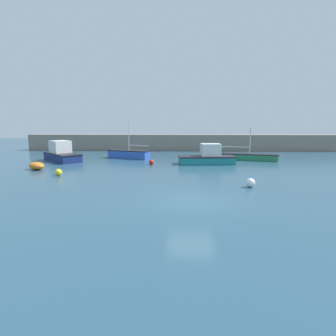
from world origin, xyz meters
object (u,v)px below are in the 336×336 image
(sailboat_twin_hulled, at_px, (129,154))
(mooring_buoy_red, at_px, (151,162))
(sailboat_short_mast, at_px, (249,157))
(mooring_buoy_white, at_px, (250,183))
(motorboat_with_cabin, at_px, (207,157))
(motorboat_grey_hull, at_px, (62,154))
(mooring_buoy_yellow, at_px, (59,172))
(fishing_dinghy_green, at_px, (36,166))

(sailboat_twin_hulled, height_order, mooring_buoy_red, sailboat_twin_hulled)
(sailboat_short_mast, bearing_deg, mooring_buoy_white, -89.91)
(sailboat_twin_hulled, relative_size, mooring_buoy_white, 8.79)
(motorboat_with_cabin, relative_size, mooring_buoy_red, 11.61)
(motorboat_grey_hull, bearing_deg, mooring_buoy_yellow, -24.35)
(motorboat_with_cabin, xyz_separation_m, fishing_dinghy_green, (-15.79, -3.90, -0.37))
(sailboat_twin_hulled, height_order, mooring_buoy_white, sailboat_twin_hulled)
(sailboat_short_mast, distance_m, motorboat_grey_hull, 21.03)
(mooring_buoy_red, bearing_deg, fishing_dinghy_green, -162.16)
(sailboat_short_mast, xyz_separation_m, sailboat_twin_hulled, (-13.89, 1.07, 0.12))
(sailboat_short_mast, height_order, mooring_buoy_white, sailboat_short_mast)
(sailboat_short_mast, height_order, mooring_buoy_yellow, sailboat_short_mast)
(sailboat_twin_hulled, bearing_deg, motorboat_grey_hull, 37.62)
(mooring_buoy_yellow, bearing_deg, motorboat_with_cabin, 27.93)
(sailboat_twin_hulled, distance_m, motorboat_grey_hull, 7.49)
(mooring_buoy_yellow, height_order, mooring_buoy_red, mooring_buoy_yellow)
(mooring_buoy_red, bearing_deg, mooring_buoy_yellow, -138.71)
(sailboat_twin_hulled, distance_m, mooring_buoy_white, 17.53)
(mooring_buoy_red, bearing_deg, motorboat_grey_hull, 166.98)
(sailboat_twin_hulled, relative_size, motorboat_grey_hull, 0.96)
(motorboat_grey_hull, distance_m, mooring_buoy_white, 21.12)
(mooring_buoy_yellow, distance_m, mooring_buoy_white, 14.57)
(motorboat_grey_hull, relative_size, mooring_buoy_white, 9.12)
(sailboat_twin_hulled, xyz_separation_m, fishing_dinghy_green, (-6.95, -7.98, -0.17))
(sailboat_short_mast, height_order, motorboat_with_cabin, sailboat_short_mast)
(motorboat_grey_hull, bearing_deg, sailboat_short_mast, 46.97)
(fishing_dinghy_green, height_order, motorboat_grey_hull, motorboat_grey_hull)
(mooring_buoy_yellow, bearing_deg, motorboat_grey_hull, 112.25)
(sailboat_short_mast, bearing_deg, motorboat_grey_hull, -161.71)
(fishing_dinghy_green, relative_size, mooring_buoy_white, 3.52)
(mooring_buoy_yellow, bearing_deg, sailboat_short_mast, 28.76)
(sailboat_short_mast, distance_m, mooring_buoy_white, 13.39)
(sailboat_twin_hulled, distance_m, fishing_dinghy_green, 10.58)
(fishing_dinghy_green, bearing_deg, mooring_buoy_white, 14.79)
(sailboat_short_mast, relative_size, motorboat_grey_hull, 1.25)
(sailboat_short_mast, relative_size, sailboat_twin_hulled, 1.30)
(motorboat_with_cabin, relative_size, motorboat_grey_hull, 1.07)
(motorboat_with_cabin, height_order, mooring_buoy_red, motorboat_with_cabin)
(mooring_buoy_white, bearing_deg, motorboat_grey_hull, 146.51)
(sailboat_short_mast, relative_size, mooring_buoy_white, 11.43)
(sailboat_short_mast, distance_m, mooring_buoy_red, 11.38)
(sailboat_twin_hulled, relative_size, fishing_dinghy_green, 2.50)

